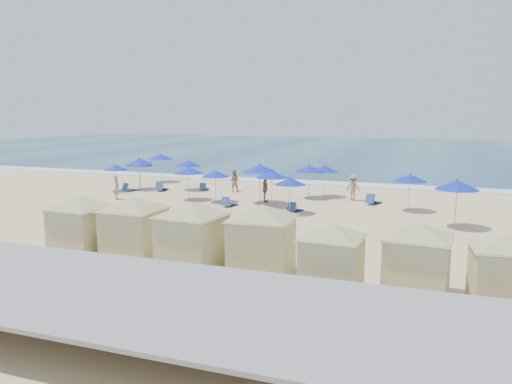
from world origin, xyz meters
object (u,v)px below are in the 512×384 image
(umbrella_0, at_px, (139,163))
(cabana_0, at_px, (81,218))
(cabana_3, at_px, (262,231))
(beachgoer_3, at_px, (353,187))
(cabana_2, at_px, (192,227))
(beachgoer_1, at_px, (234,181))
(trash_bin, at_px, (206,227))
(cabana_1, at_px, (134,220))
(umbrella_7, at_px, (324,169))
(beachgoer_2, at_px, (265,189))
(umbrella_3, at_px, (189,170))
(umbrella_9, at_px, (309,168))
(cabana_6, at_px, (505,261))
(umbrella_11, at_px, (457,185))
(umbrella_12, at_px, (260,168))
(umbrella_2, at_px, (140,162))
(umbrella_5, at_px, (216,174))
(umbrella_8, at_px, (290,181))
(umbrella_6, at_px, (272,174))
(cabana_4, at_px, (332,249))
(beachgoer_0, at_px, (117,188))
(umbrella_4, at_px, (188,163))
(umbrella_13, at_px, (161,157))
(umbrella_1, at_px, (116,167))

(umbrella_0, bearing_deg, cabana_0, -64.29)
(cabana_3, distance_m, beachgoer_3, 17.27)
(cabana_2, bearing_deg, beachgoer_1, 107.72)
(trash_bin, distance_m, cabana_1, 4.94)
(umbrella_0, bearing_deg, umbrella_7, 6.26)
(umbrella_0, relative_size, beachgoer_3, 1.33)
(beachgoer_2, bearing_deg, umbrella_3, 83.50)
(umbrella_9, bearing_deg, cabana_6, -58.95)
(umbrella_11, xyz_separation_m, umbrella_12, (-12.10, 3.27, 0.07))
(trash_bin, distance_m, umbrella_2, 16.67)
(umbrella_5, distance_m, umbrella_8, 6.13)
(cabana_0, xyz_separation_m, cabana_6, (16.05, -0.18, -0.14))
(umbrella_6, bearing_deg, cabana_2, -84.67)
(cabana_4, distance_m, beachgoer_0, 21.77)
(cabana_1, height_order, beachgoer_1, cabana_1)
(trash_bin, relative_size, umbrella_7, 0.37)
(umbrella_5, distance_m, beachgoer_2, 3.52)
(cabana_1, bearing_deg, beachgoer_3, 70.26)
(umbrella_7, relative_size, umbrella_12, 0.87)
(cabana_6, xyz_separation_m, umbrella_4, (-20.34, 18.04, 0.61))
(umbrella_7, bearing_deg, beachgoer_2, -133.12)
(cabana_0, bearing_deg, cabana_2, -1.69)
(beachgoer_1, bearing_deg, umbrella_4, -13.05)
(umbrella_13, height_order, beachgoer_2, umbrella_13)
(umbrella_5, bearing_deg, umbrella_11, -9.89)
(umbrella_7, bearing_deg, trash_bin, -102.51)
(cabana_3, bearing_deg, umbrella_9, 98.22)
(cabana_2, relative_size, umbrella_2, 1.85)
(cabana_0, distance_m, umbrella_12, 14.64)
(umbrella_3, xyz_separation_m, beachgoer_1, (1.60, 4.32, -1.22))
(cabana_1, relative_size, umbrella_6, 1.92)
(cabana_0, relative_size, umbrella_8, 2.00)
(umbrella_2, distance_m, beachgoer_1, 7.71)
(cabana_6, height_order, beachgoer_2, cabana_6)
(cabana_1, bearing_deg, beachgoer_1, 99.54)
(cabana_6, distance_m, umbrella_6, 18.22)
(cabana_6, distance_m, umbrella_1, 29.82)
(cabana_3, bearing_deg, umbrella_6, 106.60)
(umbrella_1, relative_size, beachgoer_2, 1.21)
(cabana_2, xyz_separation_m, umbrella_2, (-13.34, 17.03, 0.51))
(umbrella_11, bearing_deg, cabana_0, -143.56)
(umbrella_9, height_order, beachgoer_2, umbrella_9)
(umbrella_9, bearing_deg, cabana_2, -90.67)
(umbrella_9, xyz_separation_m, beachgoer_1, (-6.06, 0.80, -1.26))
(umbrella_2, bearing_deg, umbrella_11, -14.16)
(umbrella_12, height_order, beachgoer_0, umbrella_12)
(umbrella_13, bearing_deg, umbrella_3, -48.18)
(umbrella_6, height_order, umbrella_12, umbrella_12)
(umbrella_0, bearing_deg, trash_bin, -45.77)
(umbrella_0, bearing_deg, cabana_3, -45.83)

